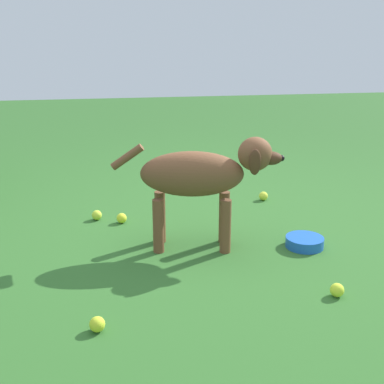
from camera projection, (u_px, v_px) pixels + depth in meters
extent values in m
plane|color=#2D6026|center=(222.00, 232.00, 3.10)|extent=(14.00, 14.00, 0.00)
ellipsoid|color=brown|center=(192.00, 174.00, 2.75)|extent=(0.33, 0.61, 0.26)
cylinder|color=brown|center=(224.00, 217.00, 2.91)|extent=(0.06, 0.06, 0.31)
cylinder|color=brown|center=(225.00, 226.00, 2.77)|extent=(0.06, 0.06, 0.31)
cylinder|color=brown|center=(160.00, 217.00, 2.91)|extent=(0.06, 0.06, 0.31)
cylinder|color=brown|center=(158.00, 226.00, 2.77)|extent=(0.06, 0.06, 0.31)
ellipsoid|color=brown|center=(255.00, 154.00, 2.71)|extent=(0.20, 0.22, 0.19)
ellipsoid|color=#472B19|center=(270.00, 158.00, 2.72)|extent=(0.11, 0.15, 0.08)
sphere|color=black|center=(282.00, 158.00, 2.72)|extent=(0.03, 0.03, 0.03)
ellipsoid|color=#472B19|center=(251.00, 154.00, 2.81)|extent=(0.05, 0.07, 0.14)
ellipsoid|color=#472B19|center=(255.00, 162.00, 2.64)|extent=(0.05, 0.07, 0.14)
cylinder|color=brown|center=(127.00, 157.00, 2.73)|extent=(0.08, 0.19, 0.15)
sphere|color=#CCDC3A|center=(263.00, 196.00, 3.68)|extent=(0.07, 0.07, 0.07)
sphere|color=#CAE132|center=(337.00, 290.00, 2.33)|extent=(0.07, 0.07, 0.07)
sphere|color=#C4DD39|center=(97.00, 215.00, 3.29)|extent=(0.07, 0.07, 0.07)
sphere|color=#C3D62E|center=(97.00, 324.00, 2.05)|extent=(0.07, 0.07, 0.07)
sphere|color=yellow|center=(122.00, 218.00, 3.24)|extent=(0.07, 0.07, 0.07)
cylinder|color=blue|center=(305.00, 242.00, 2.87)|extent=(0.22, 0.22, 0.06)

